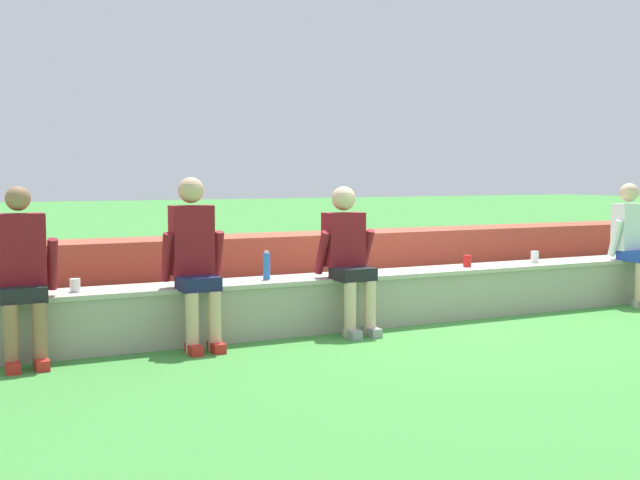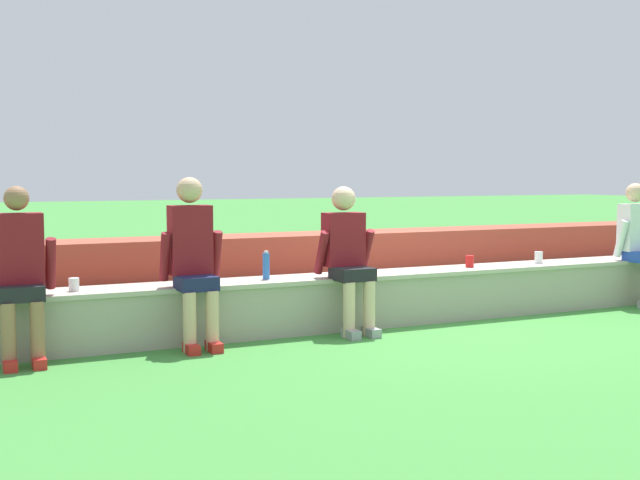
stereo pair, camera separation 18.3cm
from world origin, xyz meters
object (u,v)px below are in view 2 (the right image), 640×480
(plastic_cup_right_end, at_px, (74,284))
(plastic_cup_left_end, at_px, (539,257))
(person_far_left, at_px, (19,269))
(person_right_of_center, at_px, (640,241))
(plastic_cup_middle, at_px, (470,261))
(person_center, at_px, (348,254))
(person_left_of_center, at_px, (193,256))
(water_bottle_near_right, at_px, (266,266))

(plastic_cup_right_end, xyz_separation_m, plastic_cup_left_end, (4.89, 0.01, 0.01))
(person_far_left, height_order, person_right_of_center, person_far_left)
(plastic_cup_middle, bearing_deg, person_center, -171.21)
(person_center, bearing_deg, person_right_of_center, -0.52)
(person_far_left, distance_m, person_left_of_center, 1.39)
(water_bottle_near_right, bearing_deg, plastic_cup_left_end, -0.31)
(person_left_of_center, xyz_separation_m, plastic_cup_left_end, (3.94, 0.23, -0.21))
(person_left_of_center, distance_m, person_right_of_center, 5.14)
(person_center, distance_m, plastic_cup_left_end, 2.47)
(person_left_of_center, xyz_separation_m, water_bottle_near_right, (0.76, 0.25, -0.14))
(plastic_cup_middle, bearing_deg, plastic_cup_left_end, -0.23)
(person_right_of_center, height_order, plastic_cup_right_end, person_right_of_center)
(person_far_left, relative_size, plastic_cup_middle, 11.30)
(person_far_left, height_order, water_bottle_near_right, person_far_left)
(water_bottle_near_right, relative_size, plastic_cup_left_end, 2.07)
(person_right_of_center, distance_m, plastic_cup_middle, 2.13)
(person_left_of_center, distance_m, water_bottle_near_right, 0.82)
(person_left_of_center, xyz_separation_m, plastic_cup_middle, (3.03, 0.23, -0.21))
(plastic_cup_left_end, bearing_deg, person_center, -174.51)
(water_bottle_near_right, bearing_deg, person_right_of_center, -3.75)
(person_far_left, height_order, person_center, person_far_left)
(person_far_left, relative_size, person_right_of_center, 1.00)
(person_center, xyz_separation_m, person_right_of_center, (3.66, -0.03, -0.00))
(person_left_of_center, xyz_separation_m, person_right_of_center, (5.14, -0.04, -0.04))
(water_bottle_near_right, bearing_deg, plastic_cup_middle, -0.35)
(water_bottle_near_right, bearing_deg, person_center, -19.46)
(person_center, bearing_deg, water_bottle_near_right, 160.54)
(person_left_of_center, height_order, plastic_cup_middle, person_left_of_center)
(water_bottle_near_right, bearing_deg, plastic_cup_right_end, -178.95)
(person_center, bearing_deg, plastic_cup_middle, 8.79)
(person_center, xyz_separation_m, water_bottle_near_right, (-0.72, 0.25, -0.10))
(water_bottle_near_right, xyz_separation_m, plastic_cup_right_end, (-1.72, -0.03, -0.07))
(water_bottle_near_right, height_order, plastic_cup_middle, water_bottle_near_right)
(person_right_of_center, height_order, plastic_cup_middle, person_right_of_center)
(water_bottle_near_right, distance_m, plastic_cup_middle, 2.27)
(person_center, height_order, person_right_of_center, person_right_of_center)
(plastic_cup_right_end, bearing_deg, person_far_left, -152.22)
(plastic_cup_right_end, bearing_deg, person_left_of_center, -12.78)
(person_far_left, xyz_separation_m, water_bottle_near_right, (2.16, 0.26, -0.10))
(person_right_of_center, bearing_deg, plastic_cup_left_end, 167.37)
(person_center, xyz_separation_m, plastic_cup_middle, (1.55, 0.24, -0.17))
(person_center, height_order, plastic_cup_left_end, person_center)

